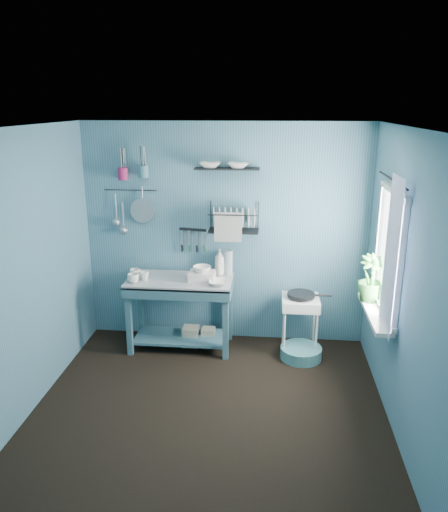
# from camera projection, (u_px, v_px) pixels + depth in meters

# --- Properties ---
(floor) EXTENTS (3.20, 3.20, 0.00)m
(floor) POSITION_uv_depth(u_px,v_px,m) (210.00, 407.00, 4.59)
(floor) COLOR black
(floor) RESTS_ON ground
(ceiling) EXTENTS (3.20, 3.20, 0.00)m
(ceiling) POSITION_uv_depth(u_px,v_px,m) (207.00, 127.00, 3.85)
(ceiling) COLOR silver
(ceiling) RESTS_ON ground
(wall_back) EXTENTS (3.20, 0.00, 3.20)m
(wall_back) POSITION_uv_depth(u_px,v_px,m) (225.00, 235.00, 5.65)
(wall_back) COLOR #3D6A7D
(wall_back) RESTS_ON ground
(wall_front) EXTENTS (3.20, 0.00, 3.20)m
(wall_front) POSITION_uv_depth(u_px,v_px,m) (174.00, 370.00, 2.79)
(wall_front) COLOR #3D6A7D
(wall_front) RESTS_ON ground
(wall_left) EXTENTS (0.00, 3.00, 3.00)m
(wall_left) POSITION_uv_depth(u_px,v_px,m) (27.00, 273.00, 4.37)
(wall_left) COLOR #3D6A7D
(wall_left) RESTS_ON ground
(wall_right) EXTENTS (0.00, 3.00, 3.00)m
(wall_right) POSITION_uv_depth(u_px,v_px,m) (403.00, 286.00, 4.07)
(wall_right) COLOR #3D6A7D
(wall_right) RESTS_ON ground
(work_counter) EXTENTS (1.24, 0.76, 0.82)m
(work_counter) POSITION_uv_depth(u_px,v_px,m) (181.00, 313.00, 5.62)
(work_counter) COLOR #305966
(work_counter) RESTS_ON floor
(mug_left) EXTENTS (0.12, 0.12, 0.10)m
(mug_left) POSITION_uv_depth(u_px,v_px,m) (133.00, 278.00, 5.38)
(mug_left) COLOR white
(mug_left) RESTS_ON work_counter
(mug_mid) EXTENTS (0.14, 0.14, 0.09)m
(mug_mid) POSITION_uv_depth(u_px,v_px,m) (145.00, 276.00, 5.46)
(mug_mid) COLOR white
(mug_mid) RESTS_ON work_counter
(mug_right) EXTENTS (0.17, 0.17, 0.10)m
(mug_right) POSITION_uv_depth(u_px,v_px,m) (135.00, 273.00, 5.53)
(mug_right) COLOR white
(mug_right) RESTS_ON work_counter
(wash_tub) EXTENTS (0.28, 0.22, 0.10)m
(wash_tub) POSITION_uv_depth(u_px,v_px,m) (202.00, 276.00, 5.44)
(wash_tub) COLOR silver
(wash_tub) RESTS_ON work_counter
(tub_bowl) EXTENTS (0.19, 0.19, 0.06)m
(tub_bowl) POSITION_uv_depth(u_px,v_px,m) (202.00, 269.00, 5.42)
(tub_bowl) COLOR white
(tub_bowl) RESTS_ON wash_tub
(soap_bottle) EXTENTS (0.11, 0.12, 0.30)m
(soap_bottle) POSITION_uv_depth(u_px,v_px,m) (220.00, 262.00, 5.60)
(soap_bottle) COLOR silver
(soap_bottle) RESTS_ON work_counter
(water_bottle) EXTENTS (0.09, 0.09, 0.28)m
(water_bottle) POSITION_uv_depth(u_px,v_px,m) (229.00, 262.00, 5.62)
(water_bottle) COLOR #ACB9BF
(water_bottle) RESTS_ON work_counter
(counter_bowl) EXTENTS (0.22, 0.22, 0.05)m
(counter_bowl) POSITION_uv_depth(u_px,v_px,m) (219.00, 283.00, 5.30)
(counter_bowl) COLOR white
(counter_bowl) RESTS_ON work_counter
(hotplate_stand) EXTENTS (0.46, 0.46, 0.64)m
(hotplate_stand) POSITION_uv_depth(u_px,v_px,m) (300.00, 325.00, 5.54)
(hotplate_stand) COLOR white
(hotplate_stand) RESTS_ON floor
(frying_pan) EXTENTS (0.30, 0.30, 0.03)m
(frying_pan) POSITION_uv_depth(u_px,v_px,m) (301.00, 295.00, 5.43)
(frying_pan) COLOR black
(frying_pan) RESTS_ON hotplate_stand
(knife_strip) EXTENTS (0.32, 0.07, 0.03)m
(knife_strip) POSITION_uv_depth(u_px,v_px,m) (193.00, 230.00, 5.63)
(knife_strip) COLOR black
(knife_strip) RESTS_ON wall_back
(dish_rack) EXTENTS (0.58, 0.31, 0.32)m
(dish_rack) POSITION_uv_depth(u_px,v_px,m) (234.00, 217.00, 5.44)
(dish_rack) COLOR black
(dish_rack) RESTS_ON wall_back
(upper_shelf) EXTENTS (0.71, 0.20, 0.01)m
(upper_shelf) POSITION_uv_depth(u_px,v_px,m) (227.00, 169.00, 5.33)
(upper_shelf) COLOR black
(upper_shelf) RESTS_ON wall_back
(shelf_bowl_left) EXTENTS (0.24, 0.24, 0.06)m
(shelf_bowl_left) POSITION_uv_depth(u_px,v_px,m) (210.00, 163.00, 5.33)
(shelf_bowl_left) COLOR white
(shelf_bowl_left) RESTS_ON upper_shelf
(shelf_bowl_right) EXTENTS (0.24, 0.24, 0.06)m
(shelf_bowl_right) POSITION_uv_depth(u_px,v_px,m) (238.00, 169.00, 5.31)
(shelf_bowl_right) COLOR white
(shelf_bowl_right) RESTS_ON upper_shelf
(utensil_cup_magenta) EXTENTS (0.11, 0.11, 0.13)m
(utensil_cup_magenta) POSITION_uv_depth(u_px,v_px,m) (123.00, 174.00, 5.47)
(utensil_cup_magenta) COLOR #9E1D53
(utensil_cup_magenta) RESTS_ON wall_back
(utensil_cup_teal) EXTENTS (0.11, 0.11, 0.13)m
(utensil_cup_teal) POSITION_uv_depth(u_px,v_px,m) (143.00, 172.00, 5.44)
(utensil_cup_teal) COLOR #3B717C
(utensil_cup_teal) RESTS_ON wall_back
(colander) EXTENTS (0.28, 0.03, 0.28)m
(colander) POSITION_uv_depth(u_px,v_px,m) (143.00, 211.00, 5.61)
(colander) COLOR #A4A7AC
(colander) RESTS_ON wall_back
(ladle_outer) EXTENTS (0.01, 0.01, 0.30)m
(ladle_outer) POSITION_uv_depth(u_px,v_px,m) (116.00, 207.00, 5.63)
(ladle_outer) COLOR #A4A7AC
(ladle_outer) RESTS_ON wall_back
(ladle_inner) EXTENTS (0.01, 0.01, 0.30)m
(ladle_inner) POSITION_uv_depth(u_px,v_px,m) (123.00, 215.00, 5.65)
(ladle_inner) COLOR #A4A7AC
(ladle_inner) RESTS_ON wall_back
(hook_rail) EXTENTS (0.60, 0.01, 0.01)m
(hook_rail) POSITION_uv_depth(u_px,v_px,m) (130.00, 190.00, 5.57)
(hook_rail) COLOR black
(hook_rail) RESTS_ON wall_back
(window_glass) EXTENTS (0.00, 1.10, 1.10)m
(window_glass) POSITION_uv_depth(u_px,v_px,m) (390.00, 253.00, 4.45)
(window_glass) COLOR white
(window_glass) RESTS_ON wall_right
(windowsill) EXTENTS (0.16, 0.95, 0.04)m
(windowsill) POSITION_uv_depth(u_px,v_px,m) (375.00, 313.00, 4.64)
(windowsill) COLOR white
(windowsill) RESTS_ON wall_right
(curtain) EXTENTS (0.00, 1.35, 1.35)m
(curtain) POSITION_uv_depth(u_px,v_px,m) (391.00, 257.00, 4.16)
(curtain) COLOR white
(curtain) RESTS_ON wall_right
(curtain_rod) EXTENTS (0.02, 1.05, 0.02)m
(curtain_rod) POSITION_uv_depth(u_px,v_px,m) (392.00, 180.00, 4.27)
(curtain_rod) COLOR black
(curtain_rod) RESTS_ON wall_right
(potted_plant) EXTENTS (0.33, 0.33, 0.46)m
(potted_plant) POSITION_uv_depth(u_px,v_px,m) (371.00, 278.00, 4.82)
(potted_plant) COLOR #2A6729
(potted_plant) RESTS_ON windowsill
(storage_tin_large) EXTENTS (0.18, 0.18, 0.22)m
(storage_tin_large) POSITION_uv_depth(u_px,v_px,m) (191.00, 336.00, 5.74)
(storage_tin_large) COLOR gray
(storage_tin_large) RESTS_ON floor
(storage_tin_small) EXTENTS (0.15, 0.15, 0.20)m
(storage_tin_small) POSITION_uv_depth(u_px,v_px,m) (208.00, 336.00, 5.76)
(storage_tin_small) COLOR gray
(storage_tin_small) RESTS_ON floor
(floor_basin) EXTENTS (0.45, 0.45, 0.13)m
(floor_basin) POSITION_uv_depth(u_px,v_px,m) (301.00, 353.00, 5.46)
(floor_basin) COLOR teal
(floor_basin) RESTS_ON floor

